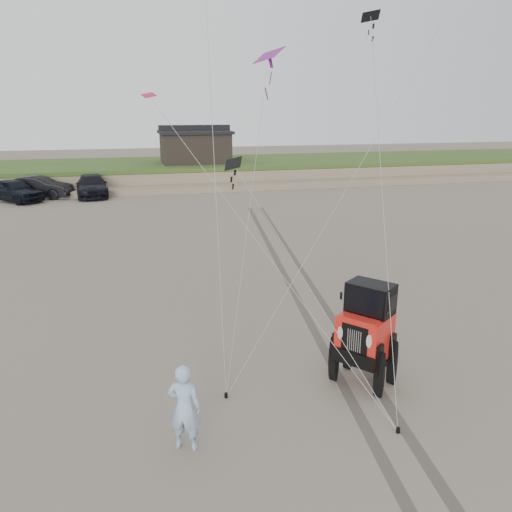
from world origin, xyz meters
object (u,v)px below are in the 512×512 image
at_px(truck_b, 38,187).
at_px(cabin, 195,146).
at_px(truck_c, 92,186).
at_px(jeep, 364,345).
at_px(truck_a, 14,190).
at_px(man, 184,407).

bearing_deg(truck_b, cabin, -46.74).
distance_m(cabin, truck_c, 11.24).
relative_size(truck_c, jeep, 1.01).
bearing_deg(truck_b, truck_c, -74.11).
distance_m(truck_c, jeep, 31.33).
relative_size(cabin, jeep, 1.18).
relative_size(truck_a, jeep, 0.89).
relative_size(truck_a, truck_c, 0.88).
bearing_deg(truck_c, truck_b, 174.40).
relative_size(cabin, truck_a, 1.33).
distance_m(cabin, truck_a, 16.23).
distance_m(truck_c, man, 31.89).
relative_size(truck_b, jeep, 0.92).
distance_m(truck_b, truck_c, 3.85).
xyz_separation_m(cabin, jeep, (-0.99, -36.74, -2.23)).
bearing_deg(jeep, truck_c, 157.18).
bearing_deg(truck_c, cabin, 31.03).
relative_size(cabin, truck_c, 1.16).
relative_size(truck_c, man, 3.03).
bearing_deg(cabin, truck_a, -152.03).
distance_m(truck_a, truck_b, 1.84).
relative_size(truck_a, man, 2.65).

